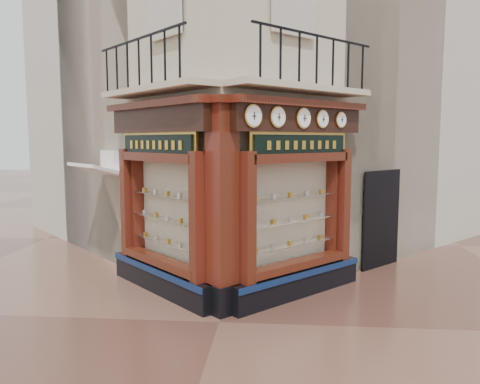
# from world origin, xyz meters

# --- Properties ---
(ground) EXTENTS (80.00, 80.00, 0.00)m
(ground) POSITION_xyz_m (0.00, 0.00, 0.00)
(ground) COLOR #553227
(ground) RESTS_ON ground
(main_building) EXTENTS (11.31, 11.31, 12.00)m
(main_building) POSITION_xyz_m (0.00, 6.16, 6.00)
(main_building) COLOR #BBA892
(main_building) RESTS_ON ground
(neighbour_left) EXTENTS (11.31, 11.31, 11.00)m
(neighbour_left) POSITION_xyz_m (-2.47, 8.63, 5.50)
(neighbour_left) COLOR #B8AEA0
(neighbour_left) RESTS_ON ground
(neighbour_right) EXTENTS (11.31, 11.31, 11.00)m
(neighbour_right) POSITION_xyz_m (2.47, 8.63, 5.50)
(neighbour_right) COLOR #B8AEA0
(neighbour_right) RESTS_ON ground
(shopfront_left) EXTENTS (2.86, 2.86, 3.98)m
(shopfront_left) POSITION_xyz_m (-1.41, 1.57, 1.98)
(shopfront_left) COLOR black
(shopfront_left) RESTS_ON ground
(shopfront_right) EXTENTS (2.86, 2.86, 3.98)m
(shopfront_right) POSITION_xyz_m (1.41, 1.57, 1.98)
(shopfront_right) COLOR black
(shopfront_right) RESTS_ON ground
(corner_pilaster) EXTENTS (0.85, 0.85, 3.98)m
(corner_pilaster) POSITION_xyz_m (0.00, 0.50, 1.95)
(corner_pilaster) COLOR black
(corner_pilaster) RESTS_ON ground
(balcony) EXTENTS (5.94, 2.97, 1.03)m
(balcony) POSITION_xyz_m (0.00, 1.49, 4.22)
(balcony) COLOR #BBA892
(balcony) RESTS_ON ground
(clock_a) EXTENTS (0.33, 0.33, 0.41)m
(clock_a) POSITION_xyz_m (0.56, 0.46, 3.62)
(clock_a) COLOR gold
(clock_a) RESTS_ON ground
(clock_b) EXTENTS (0.31, 0.31, 0.39)m
(clock_b) POSITION_xyz_m (0.99, 0.89, 3.62)
(clock_b) COLOR gold
(clock_b) RESTS_ON ground
(clock_c) EXTENTS (0.32, 0.32, 0.40)m
(clock_c) POSITION_xyz_m (1.49, 1.39, 3.62)
(clock_c) COLOR gold
(clock_c) RESTS_ON ground
(clock_d) EXTENTS (0.29, 0.29, 0.37)m
(clock_d) POSITION_xyz_m (1.89, 1.79, 3.62)
(clock_d) COLOR gold
(clock_d) RESTS_ON ground
(clock_e) EXTENTS (0.27, 0.27, 0.34)m
(clock_e) POSITION_xyz_m (2.31, 2.21, 3.62)
(clock_e) COLOR gold
(clock_e) RESTS_ON ground
(awning) EXTENTS (1.79, 1.79, 0.34)m
(awning) POSITION_xyz_m (-3.36, 3.16, 0.00)
(awning) COLOR silver
(awning) RESTS_ON ground
(signboard_left) EXTENTS (2.03, 2.03, 0.54)m
(signboard_left) POSITION_xyz_m (-1.46, 1.51, 3.10)
(signboard_left) COLOR gold
(signboard_left) RESTS_ON ground
(signboard_right) EXTENTS (1.99, 1.99, 0.53)m
(signboard_right) POSITION_xyz_m (1.46, 1.51, 3.10)
(signboard_right) COLOR gold
(signboard_right) RESTS_ON ground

